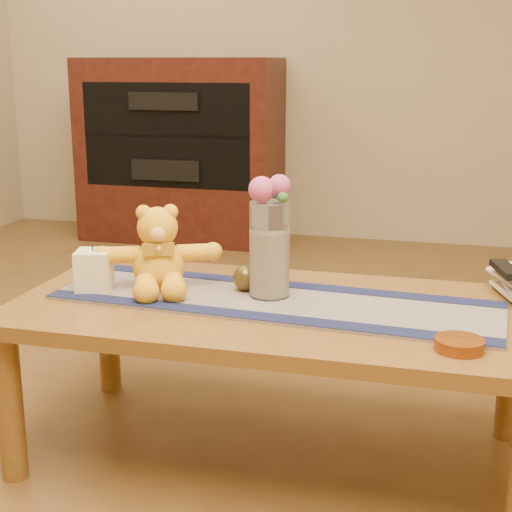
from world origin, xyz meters
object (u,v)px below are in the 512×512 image
(pillar_candle, at_px, (94,270))
(amber_dish, at_px, (459,345))
(teddy_bear, at_px, (158,249))
(bronze_ball, at_px, (246,278))
(book_bottom, at_px, (502,295))
(tv_remote, at_px, (506,269))
(glass_vase, at_px, (270,250))

(pillar_candle, xyz_separation_m, amber_dish, (0.99, -0.19, -0.05))
(teddy_bear, height_order, bronze_ball, teddy_bear)
(teddy_bear, bearing_deg, pillar_candle, 179.17)
(book_bottom, bearing_deg, tv_remote, -93.00)
(pillar_candle, relative_size, amber_dish, 1.00)
(book_bottom, relative_size, amber_dish, 1.98)
(teddy_bear, distance_m, glass_vase, 0.32)
(pillar_candle, xyz_separation_m, tv_remote, (1.11, 0.23, 0.02))
(teddy_bear, height_order, tv_remote, teddy_bear)
(bronze_ball, distance_m, amber_dish, 0.65)
(pillar_candle, bearing_deg, bronze_ball, 14.26)
(book_bottom, height_order, amber_dish, amber_dish)
(pillar_candle, xyz_separation_m, book_bottom, (1.11, 0.24, -0.05))
(bronze_ball, bearing_deg, glass_vase, -21.49)
(teddy_bear, relative_size, glass_vase, 1.28)
(teddy_bear, xyz_separation_m, tv_remote, (0.94, 0.17, -0.04))
(teddy_bear, distance_m, bronze_ball, 0.26)
(bronze_ball, xyz_separation_m, amber_dish, (0.58, -0.29, -0.03))
(bronze_ball, height_order, book_bottom, bronze_ball)
(bronze_ball, bearing_deg, teddy_bear, -171.72)
(bronze_ball, xyz_separation_m, book_bottom, (0.69, 0.14, -0.03))
(glass_vase, relative_size, tv_remote, 1.62)
(pillar_candle, xyz_separation_m, bronze_ball, (0.41, 0.10, -0.02))
(bronze_ball, xyz_separation_m, tv_remote, (0.70, 0.13, 0.04))
(pillar_candle, distance_m, glass_vase, 0.50)
(book_bottom, bearing_deg, teddy_bear, 173.34)
(teddy_bear, relative_size, tv_remote, 2.08)
(tv_remote, relative_size, amber_dish, 1.42)
(tv_remote, bearing_deg, bronze_ball, 176.33)
(bronze_ball, bearing_deg, pillar_candle, -165.74)
(tv_remote, bearing_deg, amber_dish, -119.34)
(teddy_bear, xyz_separation_m, pillar_candle, (-0.17, -0.07, -0.06))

